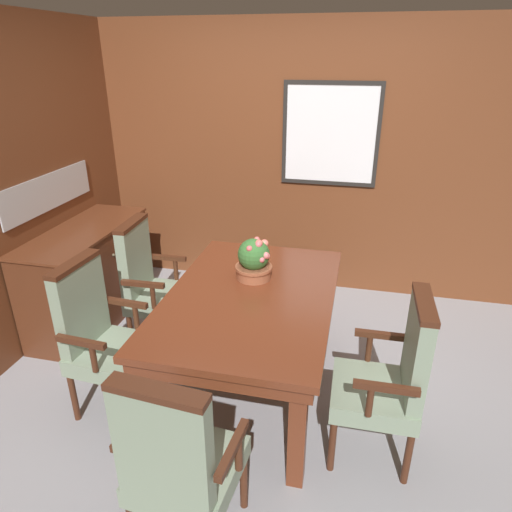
% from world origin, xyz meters
% --- Properties ---
extents(ground_plane, '(14.00, 14.00, 0.00)m').
position_xyz_m(ground_plane, '(0.00, 0.00, 0.00)').
color(ground_plane, '#93969E').
extents(wall_back, '(7.20, 0.08, 2.45)m').
position_xyz_m(wall_back, '(0.00, 1.75, 1.23)').
color(wall_back, brown).
rests_on(wall_back, ground_plane).
extents(dining_table, '(1.05, 1.61, 0.75)m').
position_xyz_m(dining_table, '(-0.01, 0.06, 0.65)').
color(dining_table, maroon).
rests_on(dining_table, ground_plane).
extents(chair_left_far, '(0.48, 0.51, 1.03)m').
position_xyz_m(chair_left_far, '(-0.89, 0.42, 0.54)').
color(chair_left_far, '#472314').
rests_on(chair_left_far, ground_plane).
extents(chair_left_near, '(0.49, 0.52, 1.03)m').
position_xyz_m(chair_left_near, '(-0.89, -0.31, 0.54)').
color(chair_left_near, '#472314').
rests_on(chair_left_near, ground_plane).
extents(chair_head_near, '(0.53, 0.50, 1.03)m').
position_xyz_m(chair_head_near, '(-0.04, -1.12, 0.54)').
color(chair_head_near, '#472314').
rests_on(chair_head_near, ground_plane).
extents(chair_right_near, '(0.47, 0.51, 1.03)m').
position_xyz_m(chair_right_near, '(0.87, -0.32, 0.54)').
color(chair_right_near, '#472314').
rests_on(chair_right_near, ground_plane).
extents(potted_plant, '(0.25, 0.25, 0.29)m').
position_xyz_m(potted_plant, '(-0.04, 0.28, 0.88)').
color(potted_plant, '#9E5638').
rests_on(potted_plant, dining_table).
extents(sideboard_cabinet, '(0.53, 1.30, 0.84)m').
position_xyz_m(sideboard_cabinet, '(-1.56, 0.63, 0.42)').
color(sideboard_cabinet, '#512816').
rests_on(sideboard_cabinet, ground_plane).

